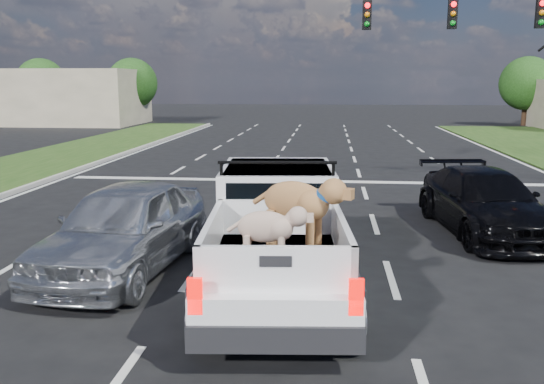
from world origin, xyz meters
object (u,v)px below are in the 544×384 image
Objects in this scene: traffic_signal at (532,41)px; black_coupe at (485,202)px; pickup_truck at (278,230)px; silver_sedan at (124,227)px.

traffic_signal reaches higher than black_coupe.
pickup_truck reaches higher than silver_sedan.
traffic_signal is at bearing 51.59° from pickup_truck.
traffic_signal reaches higher than silver_sedan.
silver_sedan reaches higher than black_coupe.
silver_sedan is at bearing -134.34° from traffic_signal.
traffic_signal is 1.55× the size of pickup_truck.
black_coupe is at bearing -113.24° from traffic_signal.
black_coupe is at bearing 30.56° from silver_sedan.
pickup_truck is 5.97m from black_coupe.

